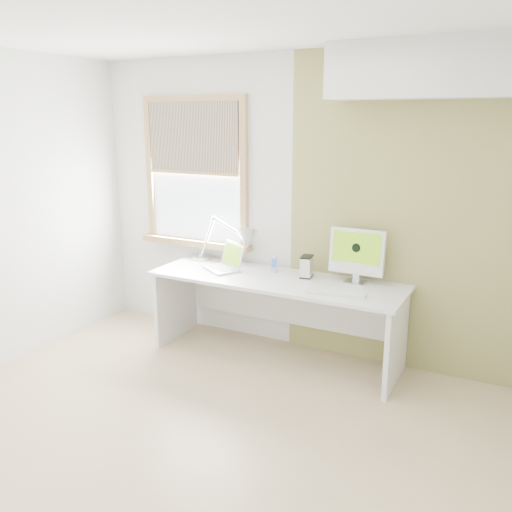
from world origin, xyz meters
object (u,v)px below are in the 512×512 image
Objects in this scene: imac at (357,253)px; desk at (279,298)px; laptop at (226,263)px; desk_lamp at (238,241)px; external_drive at (307,267)px.

desk is at bearing -167.16° from imac.
desk_lamp is at bearing 76.83° from laptop.
laptop reaches higher than external_drive.
imac is (0.64, 0.15, 0.45)m from desk.
external_drive reaches higher than desk.
desk_lamp is at bearing 175.15° from external_drive.
imac is at bearing -0.54° from desk_lamp.
laptop is 2.29× the size of external_drive.
external_drive is 0.41× the size of imac.
desk_lamp is at bearing 179.46° from imac.
external_drive is at bearing -4.85° from desk_lamp.
laptop reaches higher than desk.
external_drive is at bearing -173.31° from imac.
laptop is 0.93× the size of imac.
imac is at bearing 6.69° from external_drive.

